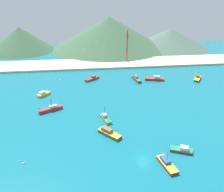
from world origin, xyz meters
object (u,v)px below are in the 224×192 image
fishing_boat_9 (167,164)px  buoy_0 (194,87)px  fishing_boat_2 (197,78)px  buoy_2 (23,163)px  fishing_boat_1 (44,94)px  radio_tower (127,47)px  fishing_boat_7 (155,79)px  fishing_boat_8 (105,118)px  buoy_1 (60,80)px  fishing_boat_4 (109,133)px  fishing_boat_5 (51,109)px  fishing_boat_0 (92,79)px  fishing_boat_6 (182,150)px  fishing_boat_3 (136,79)px

fishing_boat_9 → buoy_0: (34.90, 57.02, -0.60)m
fishing_boat_2 → buoy_2: size_ratio=14.95×
fishing_boat_1 → radio_tower: radio_tower is taller
fishing_boat_7 → fishing_boat_8: fishing_boat_7 is taller
fishing_boat_9 → buoy_1: bearing=115.9°
fishing_boat_4 → fishing_boat_7: bearing=57.9°
fishing_boat_1 → fishing_boat_8: 39.11m
fishing_boat_1 → buoy_0: size_ratio=7.47×
fishing_boat_2 → fishing_boat_5: fishing_boat_5 is taller
fishing_boat_1 → radio_tower: 72.85m
fishing_boat_7 → buoy_0: size_ratio=12.95×
fishing_boat_5 → buoy_0: size_ratio=11.75×
fishing_boat_4 → fishing_boat_9: fishing_boat_9 is taller
fishing_boat_0 → buoy_0: (53.72, -18.19, -0.65)m
fishing_boat_6 → buoy_2: (-49.98, 0.43, -0.63)m
fishing_boat_5 → fishing_boat_2: bearing=19.6°
fishing_boat_0 → buoy_2: fishing_boat_0 is taller
fishing_boat_1 → fishing_boat_8: fishing_boat_8 is taller
fishing_boat_3 → fishing_boat_7: size_ratio=0.92×
fishing_boat_0 → fishing_boat_3: (25.38, -3.83, 0.16)m
fishing_boat_0 → fishing_boat_6: 74.09m
fishing_boat_4 → fishing_boat_6: bearing=-28.8°
fishing_boat_3 → fishing_boat_6: bearing=-89.5°
fishing_boat_6 → radio_tower: size_ratio=0.33×
fishing_boat_0 → fishing_boat_9: (18.83, -75.21, -0.04)m
fishing_boat_5 → fishing_boat_7: (55.55, 30.73, -0.00)m
fishing_boat_3 → fishing_boat_5: bearing=-144.5°
fishing_boat_9 → buoy_0: fishing_boat_9 is taller
fishing_boat_6 → radio_tower: (0.25, 100.91, 10.88)m
fishing_boat_8 → buoy_2: 35.36m
fishing_boat_9 → fishing_boat_5: bearing=134.3°
fishing_boat_0 → fishing_boat_6: (25.91, -69.41, -0.06)m
fishing_boat_1 → fishing_boat_0: bearing=37.5°
buoy_1 → fishing_boat_4: bearing=-69.5°
fishing_boat_5 → buoy_1: (0.95, 37.68, -0.79)m
fishing_boat_8 → buoy_2: (-27.19, -22.61, -0.65)m
fishing_boat_3 → fishing_boat_9: size_ratio=1.20×
fishing_boat_6 → buoy_0: bearing=61.5°
fishing_boat_7 → buoy_1: (-54.60, 6.94, -0.78)m
radio_tower → fishing_boat_4: bearing=-104.4°
buoy_0 → buoy_1: 75.05m
buoy_0 → radio_tower: 57.97m
fishing_boat_4 → buoy_1: 62.83m
fishing_boat_4 → radio_tower: (22.73, 88.54, 10.71)m
fishing_boat_0 → fishing_boat_6: size_ratio=1.21×
fishing_boat_1 → buoy_0: (78.76, 1.03, -0.77)m
fishing_boat_0 → radio_tower: size_ratio=0.40×
buoy_1 → fishing_boat_0: bearing=-5.5°
fishing_boat_4 → fishing_boat_6: fishing_boat_4 is taller
fishing_boat_9 → buoy_1: size_ratio=11.96×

